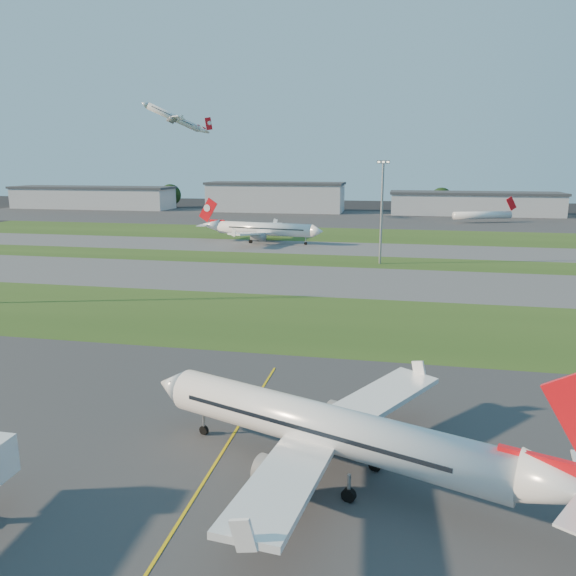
% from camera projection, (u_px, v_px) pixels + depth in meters
% --- Properties ---
extents(ground, '(700.00, 700.00, 0.00)m').
position_uv_depth(ground, '(125.00, 502.00, 42.70)').
color(ground, black).
rests_on(ground, ground).
extents(apron_near, '(300.00, 70.00, 0.01)m').
position_uv_depth(apron_near, '(125.00, 502.00, 42.70)').
color(apron_near, '#333335').
rests_on(apron_near, ground).
extents(grass_strip_a, '(300.00, 34.00, 0.01)m').
position_uv_depth(grass_strip_a, '(274.00, 319.00, 92.45)').
color(grass_strip_a, '#294617').
rests_on(grass_strip_a, ground).
extents(taxiway_a, '(300.00, 32.00, 0.01)m').
position_uv_depth(taxiway_a, '(307.00, 279.00, 124.03)').
color(taxiway_a, '#515154').
rests_on(taxiway_a, ground).
extents(grass_strip_b, '(300.00, 18.00, 0.01)m').
position_uv_depth(grass_strip_b, '(323.00, 260.00, 147.94)').
color(grass_strip_b, '#294617').
rests_on(grass_strip_b, ground).
extents(taxiway_b, '(300.00, 26.00, 0.01)m').
position_uv_depth(taxiway_b, '(333.00, 248.00, 168.99)').
color(taxiway_b, '#515154').
rests_on(taxiway_b, ground).
extents(grass_strip_c, '(300.00, 40.00, 0.01)m').
position_uv_depth(grass_strip_c, '(344.00, 235.00, 200.56)').
color(grass_strip_c, '#294617').
rests_on(grass_strip_c, ground).
extents(apron_far, '(400.00, 80.00, 0.01)m').
position_uv_depth(apron_far, '(357.00, 219.00, 257.97)').
color(apron_far, '#333335').
rests_on(apron_far, ground).
extents(yellow_line, '(0.25, 60.00, 0.02)m').
position_uv_depth(yellow_line, '(187.00, 510.00, 41.75)').
color(yellow_line, gold).
rests_on(yellow_line, ground).
extents(airliner_parked, '(35.44, 29.99, 11.57)m').
position_uv_depth(airliner_parked, '(329.00, 429.00, 45.68)').
color(airliner_parked, white).
rests_on(airliner_parked, ground).
extents(airliner_taxiing, '(39.58, 33.32, 12.42)m').
position_uv_depth(airliner_taxiing, '(264.00, 229.00, 179.56)').
color(airliner_taxiing, white).
rests_on(airliner_taxiing, ground).
extents(airliner_departing, '(26.60, 22.84, 9.21)m').
position_uv_depth(airliner_departing, '(174.00, 118.00, 246.17)').
color(airliner_departing, white).
extents(mini_jet_near, '(27.36, 12.19, 9.48)m').
position_uv_depth(mini_jet_near, '(483.00, 215.00, 239.84)').
color(mini_jet_near, white).
rests_on(mini_jet_near, ground).
extents(light_mast_centre, '(3.20, 0.70, 25.80)m').
position_uv_depth(light_mast_centre, '(382.00, 205.00, 139.91)').
color(light_mast_centre, gray).
rests_on(light_mast_centre, ground).
extents(hangar_far_west, '(91.80, 23.00, 12.20)m').
position_uv_depth(hangar_far_west, '(93.00, 197.00, 314.06)').
color(hangar_far_west, '#ADAFB5').
rests_on(hangar_far_west, ground).
extents(hangar_west, '(71.40, 23.00, 15.20)m').
position_uv_depth(hangar_west, '(276.00, 197.00, 293.62)').
color(hangar_west, '#ADAFB5').
rests_on(hangar_west, ground).
extents(hangar_east, '(81.60, 23.00, 11.20)m').
position_uv_depth(hangar_east, '(474.00, 203.00, 274.90)').
color(hangar_east, '#ADAFB5').
rests_on(hangar_east, ground).
extents(tree_far_west, '(11.00, 11.00, 12.00)m').
position_uv_depth(tree_far_west, '(43.00, 195.00, 334.08)').
color(tree_far_west, black).
rests_on(tree_far_west, ground).
extents(tree_west, '(12.10, 12.10, 13.20)m').
position_uv_depth(tree_west, '(170.00, 195.00, 320.53)').
color(tree_west, black).
rests_on(tree_west, ground).
extents(tree_mid_west, '(9.90, 9.90, 10.80)m').
position_uv_depth(tree_mid_west, '(326.00, 200.00, 299.75)').
color(tree_mid_west, black).
rests_on(tree_mid_west, ground).
extents(tree_mid_east, '(11.55, 11.55, 12.60)m').
position_uv_depth(tree_mid_east, '(441.00, 199.00, 290.91)').
color(tree_mid_east, black).
rests_on(tree_mid_east, ground).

